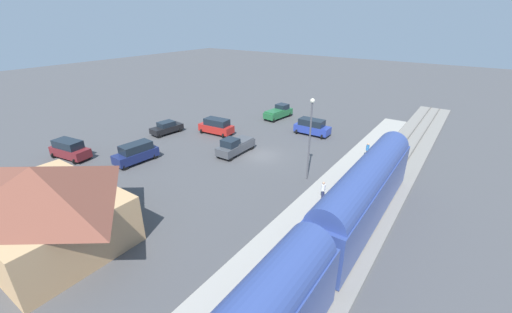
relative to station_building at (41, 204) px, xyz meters
The scene contains 14 objects.
ground_plane 22.58m from the station_building, 100.31° to the right, with size 200.00×200.00×0.00m, color #4C4C4F.
railway_track 28.59m from the station_building, 129.29° to the right, with size 4.80×70.00×0.30m.
platform 26.25m from the station_building, 122.47° to the right, with size 3.20×46.00×0.30m.
station_building is the anchor object (origin of this frame).
pedestrian_on_platform 31.65m from the station_building, 117.59° to the right, with size 0.36×0.36×1.71m.
pedestrian_waiting_far 21.88m from the station_building, 130.88° to the right, with size 0.36×0.36×1.71m.
pickup_green 36.29m from the station_building, 86.51° to the right, with size 2.53×5.58×2.14m.
suv_blue 32.64m from the station_building, 100.06° to the right, with size 4.92×2.44×2.22m.
suv_maroon 16.38m from the station_building, 31.75° to the right, with size 5.13×2.92×2.22m.
suv_red 25.34m from the station_building, 77.56° to the right, with size 5.04×2.69×2.22m.
suv_navy 14.11m from the station_building, 61.76° to the right, with size 2.31×5.03×2.22m.
pickup_charcoal 20.76m from the station_building, 93.05° to the right, with size 1.99×5.41×2.14m.
sedan_black 23.79m from the station_building, 61.38° to the right, with size 2.31×4.67×1.74m.
light_pole_near_platform 22.67m from the station_building, 119.74° to the right, with size 0.44×0.44×8.37m.
Camera 1 is at (-19.44, 29.08, 15.31)m, focal length 22.38 mm.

